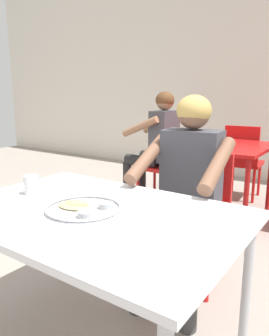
{
  "coord_description": "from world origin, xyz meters",
  "views": [
    {
      "loc": [
        0.88,
        -1.02,
        1.22
      ],
      "look_at": [
        -0.0,
        0.25,
        0.87
      ],
      "focal_mm": 35.28,
      "sensor_mm": 36.0,
      "label": 1
    }
  ],
  "objects_px": {
    "table_foreground": "(93,224)",
    "diner_foreground": "(186,180)",
    "table_background_red": "(226,153)",
    "chair_red_far": "(243,158)",
    "drinking_cup": "(31,184)",
    "patron_background": "(157,138)",
    "chair_foreground": "(197,207)",
    "thali_tray": "(84,208)",
    "chair_red_left": "(165,162)"
  },
  "relations": [
    {
      "from": "table_foreground",
      "to": "diner_foreground",
      "type": "relative_size",
      "value": 1.05
    },
    {
      "from": "table_background_red",
      "to": "chair_red_far",
      "type": "relative_size",
      "value": 1.09
    },
    {
      "from": "table_background_red",
      "to": "drinking_cup",
      "type": "bearing_deg",
      "value": -96.7
    },
    {
      "from": "table_background_red",
      "to": "patron_background",
      "type": "xyz_separation_m",
      "value": [
        -0.79,
        0.0,
        0.09
      ]
    },
    {
      "from": "diner_foreground",
      "to": "chair_foreground",
      "type": "bearing_deg",
      "value": 94.16
    },
    {
      "from": "chair_foreground",
      "to": "table_background_red",
      "type": "height_order",
      "value": "chair_foreground"
    },
    {
      "from": "thali_tray",
      "to": "chair_red_far",
      "type": "relative_size",
      "value": 0.38
    },
    {
      "from": "thali_tray",
      "to": "drinking_cup",
      "type": "xyz_separation_m",
      "value": [
        -0.38,
        0.03,
        0.04
      ]
    },
    {
      "from": "drinking_cup",
      "to": "thali_tray",
      "type": "bearing_deg",
      "value": -4.12
    },
    {
      "from": "table_background_red",
      "to": "chair_red_far",
      "type": "xyz_separation_m",
      "value": [
        -0.02,
        0.65,
        -0.15
      ]
    },
    {
      "from": "diner_foreground",
      "to": "patron_background",
      "type": "xyz_separation_m",
      "value": [
        -1.07,
        1.45,
        0.01
      ]
    },
    {
      "from": "chair_foreground",
      "to": "patron_background",
      "type": "bearing_deg",
      "value": 130.49
    },
    {
      "from": "drinking_cup",
      "to": "chair_red_far",
      "type": "distance_m",
      "value": 2.8
    },
    {
      "from": "chair_foreground",
      "to": "diner_foreground",
      "type": "bearing_deg",
      "value": -85.84
    },
    {
      "from": "table_background_red",
      "to": "chair_red_left",
      "type": "xyz_separation_m",
      "value": [
        -0.67,
        -0.03,
        -0.16
      ]
    },
    {
      "from": "chair_red_left",
      "to": "patron_background",
      "type": "distance_m",
      "value": 0.28
    },
    {
      "from": "table_background_red",
      "to": "patron_background",
      "type": "bearing_deg",
      "value": 179.88
    },
    {
      "from": "chair_foreground",
      "to": "diner_foreground",
      "type": "height_order",
      "value": "diner_foreground"
    },
    {
      "from": "table_foreground",
      "to": "patron_background",
      "type": "xyz_separation_m",
      "value": [
        -0.96,
        2.13,
        0.08
      ]
    },
    {
      "from": "thali_tray",
      "to": "chair_red_left",
      "type": "relative_size",
      "value": 0.4
    },
    {
      "from": "chair_foreground",
      "to": "diner_foreground",
      "type": "relative_size",
      "value": 0.7
    },
    {
      "from": "thali_tray",
      "to": "chair_red_far",
      "type": "bearing_deg",
      "value": 93.25
    },
    {
      "from": "chair_foreground",
      "to": "chair_red_left",
      "type": "bearing_deg",
      "value": 127.87
    },
    {
      "from": "patron_background",
      "to": "chair_red_far",
      "type": "bearing_deg",
      "value": 40.49
    },
    {
      "from": "table_background_red",
      "to": "chair_foreground",
      "type": "bearing_deg",
      "value": -77.96
    },
    {
      "from": "drinking_cup",
      "to": "diner_foreground",
      "type": "height_order",
      "value": "diner_foreground"
    },
    {
      "from": "thali_tray",
      "to": "patron_background",
      "type": "height_order",
      "value": "patron_background"
    },
    {
      "from": "drinking_cup",
      "to": "chair_red_left",
      "type": "xyz_separation_m",
      "value": [
        -0.42,
        2.1,
        -0.28
      ]
    },
    {
      "from": "table_foreground",
      "to": "drinking_cup",
      "type": "xyz_separation_m",
      "value": [
        -0.42,
        0.01,
        0.12
      ]
    },
    {
      "from": "chair_foreground",
      "to": "table_background_red",
      "type": "relative_size",
      "value": 0.89
    },
    {
      "from": "table_background_red",
      "to": "patron_background",
      "type": "distance_m",
      "value": 0.79
    },
    {
      "from": "diner_foreground",
      "to": "chair_red_left",
      "type": "relative_size",
      "value": 1.45
    },
    {
      "from": "chair_red_far",
      "to": "patron_background",
      "type": "relative_size",
      "value": 0.7
    },
    {
      "from": "table_background_red",
      "to": "thali_tray",
      "type": "bearing_deg",
      "value": -86.41
    },
    {
      "from": "table_background_red",
      "to": "chair_red_far",
      "type": "bearing_deg",
      "value": 92.11
    },
    {
      "from": "thali_tray",
      "to": "diner_foreground",
      "type": "height_order",
      "value": "diner_foreground"
    },
    {
      "from": "chair_red_left",
      "to": "chair_red_far",
      "type": "distance_m",
      "value": 0.94
    },
    {
      "from": "table_foreground",
      "to": "chair_red_far",
      "type": "height_order",
      "value": "chair_red_far"
    },
    {
      "from": "thali_tray",
      "to": "chair_red_left",
      "type": "height_order",
      "value": "chair_red_left"
    },
    {
      "from": "thali_tray",
      "to": "drinking_cup",
      "type": "bearing_deg",
      "value": 175.88
    },
    {
      "from": "chair_foreground",
      "to": "diner_foreground",
      "type": "distance_m",
      "value": 0.32
    },
    {
      "from": "table_foreground",
      "to": "drinking_cup",
      "type": "height_order",
      "value": "drinking_cup"
    },
    {
      "from": "table_background_red",
      "to": "chair_red_left",
      "type": "relative_size",
      "value": 1.13
    },
    {
      "from": "diner_foreground",
      "to": "table_background_red",
      "type": "xyz_separation_m",
      "value": [
        -0.28,
        1.45,
        -0.08
      ]
    },
    {
      "from": "chair_red_left",
      "to": "chair_red_far",
      "type": "relative_size",
      "value": 0.96
    },
    {
      "from": "table_foreground",
      "to": "chair_red_left",
      "type": "height_order",
      "value": "chair_red_left"
    },
    {
      "from": "chair_foreground",
      "to": "patron_background",
      "type": "xyz_separation_m",
      "value": [
        -1.05,
        1.23,
        0.24
      ]
    },
    {
      "from": "drinking_cup",
      "to": "chair_foreground",
      "type": "bearing_deg",
      "value": 60.33
    },
    {
      "from": "chair_foreground",
      "to": "patron_background",
      "type": "relative_size",
      "value": 0.68
    },
    {
      "from": "chair_foreground",
      "to": "chair_red_far",
      "type": "distance_m",
      "value": 1.9
    }
  ]
}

